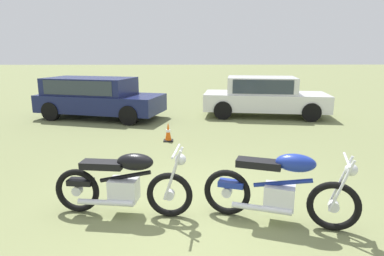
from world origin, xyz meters
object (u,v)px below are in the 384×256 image
at_px(car_white, 263,94).
at_px(traffic_cone, 168,133).
at_px(car_navy, 96,95).
at_px(motorcycle_black, 124,183).
at_px(motorcycle_blue, 280,189).

xyz_separation_m(car_white, traffic_cone, (-3.31, -3.53, -0.56)).
bearing_deg(traffic_cone, car_navy, 129.69).
bearing_deg(motorcycle_black, motorcycle_blue, -0.01).
relative_size(motorcycle_black, traffic_cone, 3.94).
relative_size(motorcycle_blue, car_white, 0.44).
relative_size(car_navy, traffic_cone, 9.04).
bearing_deg(car_white, motorcycle_black, -107.15).
height_order(motorcycle_black, traffic_cone, motorcycle_black).
bearing_deg(motorcycle_blue, traffic_cone, 131.24).
relative_size(motorcycle_blue, car_navy, 0.43).
distance_m(motorcycle_black, car_white, 8.49).
height_order(motorcycle_black, motorcycle_blue, same).
height_order(car_navy, traffic_cone, car_navy).
height_order(car_white, traffic_cone, car_white).
relative_size(motorcycle_black, car_navy, 0.44).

